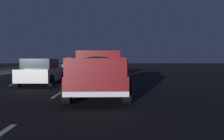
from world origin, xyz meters
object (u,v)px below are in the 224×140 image
(pickup_truck, at_px, (98,72))
(sedan_silver, at_px, (42,72))
(sedan_blue, at_px, (73,66))
(sedan_red, at_px, (105,67))
(sedan_black, at_px, (35,66))

(pickup_truck, relative_size, sedan_silver, 1.24)
(sedan_blue, bearing_deg, sedan_silver, -179.61)
(pickup_truck, height_order, sedan_red, pickup_truck)
(sedan_black, bearing_deg, sedan_blue, -51.04)
(sedan_blue, relative_size, sedan_black, 0.99)
(sedan_blue, relative_size, sedan_silver, 1.00)
(sedan_silver, relative_size, sedan_red, 0.99)
(sedan_blue, bearing_deg, pickup_truck, -168.59)
(sedan_blue, xyz_separation_m, sedan_red, (-5.37, -3.78, 0.00))
(sedan_blue, relative_size, sedan_red, 0.99)
(sedan_silver, height_order, sedan_red, same)
(sedan_red, bearing_deg, sedan_silver, 155.45)
(sedan_blue, bearing_deg, sedan_black, 128.96)
(sedan_blue, height_order, sedan_red, same)
(sedan_silver, bearing_deg, sedan_black, 18.53)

